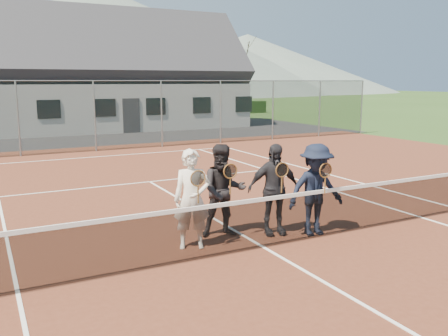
# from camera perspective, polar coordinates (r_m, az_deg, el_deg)

# --- Properties ---
(ground) EXTENTS (220.00, 220.00, 0.00)m
(ground) POSITION_cam_1_polar(r_m,az_deg,el_deg) (27.44, -18.06, 3.67)
(ground) COLOR #284518
(ground) RESTS_ON ground
(court_surface) EXTENTS (30.00, 30.00, 0.02)m
(court_surface) POSITION_cam_1_polar(r_m,az_deg,el_deg) (8.73, 4.85, -9.61)
(court_surface) COLOR #562819
(court_surface) RESTS_ON ground
(hedge_row) EXTENTS (40.00, 1.20, 1.10)m
(hedge_row) POSITION_cam_1_polar(r_m,az_deg,el_deg) (39.24, -21.06, 6.19)
(hedge_row) COLOR black
(hedge_row) RESTS_ON ground
(hill_centre) EXTENTS (120.00, 120.00, 22.00)m
(hill_centre) POSITION_cam_1_polar(r_m,az_deg,el_deg) (105.10, -14.40, 14.51)
(hill_centre) COLOR #56685E
(hill_centre) RESTS_ON ground
(hill_east) EXTENTS (90.00, 90.00, 14.00)m
(hill_east) POSITION_cam_1_polar(r_m,az_deg,el_deg) (118.04, 2.87, 12.39)
(hill_east) COLOR slate
(hill_east) RESTS_ON ground
(court_markings) EXTENTS (11.03, 23.83, 0.01)m
(court_markings) POSITION_cam_1_polar(r_m,az_deg,el_deg) (8.73, 4.86, -9.52)
(court_markings) COLOR white
(court_markings) RESTS_ON court_surface
(tennis_net) EXTENTS (11.68, 0.08, 1.10)m
(tennis_net) POSITION_cam_1_polar(r_m,az_deg,el_deg) (8.56, 4.91, -6.28)
(tennis_net) COLOR slate
(tennis_net) RESTS_ON ground
(perimeter_fence) EXTENTS (30.07, 0.07, 3.02)m
(perimeter_fence) POSITION_cam_1_polar(r_m,az_deg,el_deg) (20.94, -15.29, 6.05)
(perimeter_fence) COLOR slate
(perimeter_fence) RESTS_ON ground
(clubhouse) EXTENTS (15.60, 8.20, 7.70)m
(clubhouse) POSITION_cam_1_polar(r_m,az_deg,el_deg) (32.05, -12.49, 11.99)
(clubhouse) COLOR silver
(clubhouse) RESTS_ON ground
(tree_c) EXTENTS (3.20, 3.20, 7.77)m
(tree_c) POSITION_cam_1_polar(r_m,az_deg,el_deg) (40.52, -18.84, 13.87)
(tree_c) COLOR #342013
(tree_c) RESTS_ON ground
(tree_d) EXTENTS (3.20, 3.20, 7.77)m
(tree_d) POSITION_cam_1_polar(r_m,az_deg,el_deg) (43.25, -5.24, 14.12)
(tree_d) COLOR #392014
(tree_d) RESTS_ON ground
(tree_e) EXTENTS (3.20, 3.20, 7.77)m
(tree_e) POSITION_cam_1_polar(r_m,az_deg,el_deg) (45.86, 1.93, 13.95)
(tree_e) COLOR #322012
(tree_e) RESTS_ON ground
(player_a) EXTENTS (0.77, 0.64, 1.80)m
(player_a) POSITION_cam_1_polar(r_m,az_deg,el_deg) (8.48, -3.87, -3.76)
(player_a) COLOR white
(player_a) RESTS_ON court_surface
(player_b) EXTENTS (1.04, 0.92, 1.80)m
(player_b) POSITION_cam_1_polar(r_m,az_deg,el_deg) (9.10, -0.05, -2.75)
(player_b) COLOR black
(player_b) RESTS_ON court_surface
(player_c) EXTENTS (1.13, 0.67, 1.80)m
(player_c) POSITION_cam_1_polar(r_m,az_deg,el_deg) (9.27, 6.00, -2.56)
(player_c) COLOR black
(player_c) RESTS_ON court_surface
(player_d) EXTENTS (1.24, 0.81, 1.80)m
(player_d) POSITION_cam_1_polar(r_m,az_deg,el_deg) (9.35, 10.97, -2.59)
(player_d) COLOR black
(player_d) RESTS_ON court_surface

